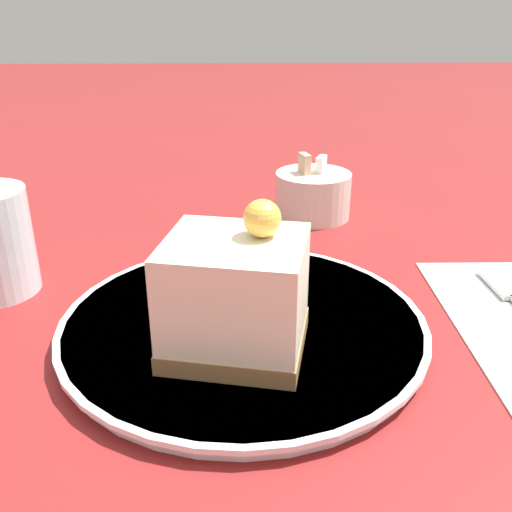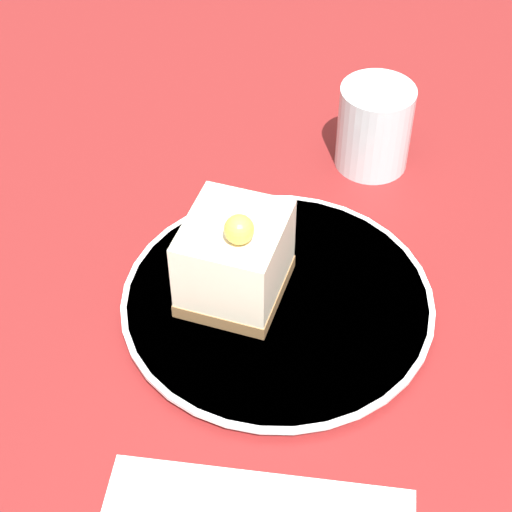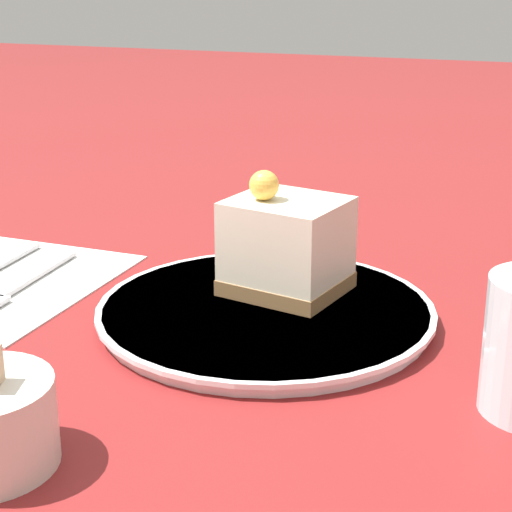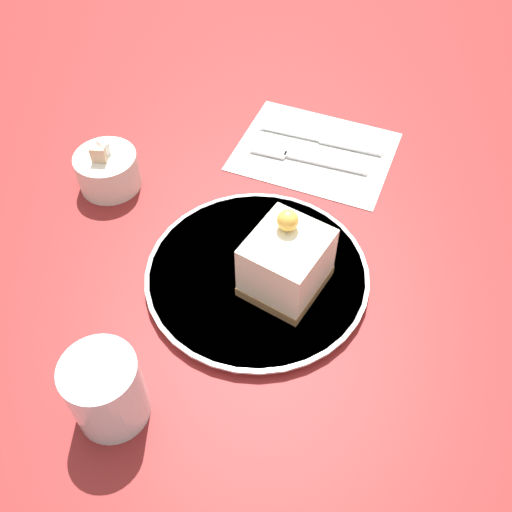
% 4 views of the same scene
% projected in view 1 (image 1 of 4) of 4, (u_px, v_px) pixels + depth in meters
% --- Properties ---
extents(ground_plane, '(4.00, 4.00, 0.00)m').
position_uv_depth(ground_plane, '(290.00, 346.00, 0.41)').
color(ground_plane, maroon).
extents(plate, '(0.27, 0.27, 0.01)m').
position_uv_depth(plate, '(243.00, 325.00, 0.43)').
color(plate, white).
rests_on(plate, ground_plane).
extents(cake_slice, '(0.11, 0.10, 0.10)m').
position_uv_depth(cake_slice, '(236.00, 295.00, 0.37)').
color(cake_slice, olive).
rests_on(cake_slice, plate).
extents(sugar_bowl, '(0.09, 0.09, 0.07)m').
position_uv_depth(sugar_bowl, '(313.00, 195.00, 0.65)').
color(sugar_bowl, silver).
rests_on(sugar_bowl, ground_plane).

